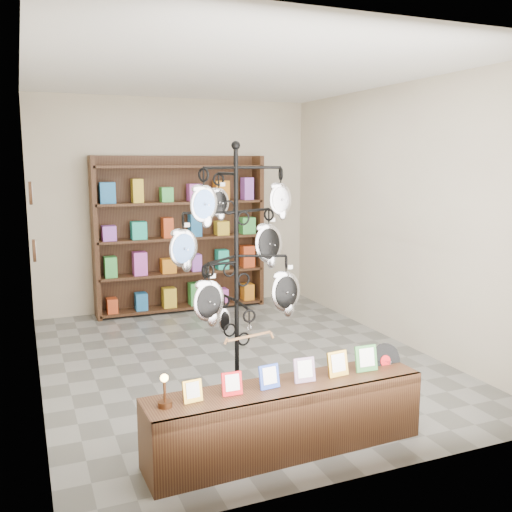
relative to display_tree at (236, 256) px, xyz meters
The scene contains 6 objects.
ground 1.74m from the display_tree, 69.27° to the left, with size 5.00×5.00×0.00m, color slate.
room_envelope 1.24m from the display_tree, 69.27° to the left, with size 5.00×5.00×5.00m.
display_tree is the anchor object (origin of this frame).
front_shelf 1.41m from the display_tree, 87.56° to the right, with size 2.12×0.50×0.75m.
back_shelving 3.38m from the display_tree, 83.23° to the left, with size 2.42×0.36×2.20m.
wall_clocks 2.43m from the display_tree, 130.38° to the left, with size 0.03×0.24×0.84m.
Camera 1 is at (-2.07, -5.53, 2.13)m, focal length 40.00 mm.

